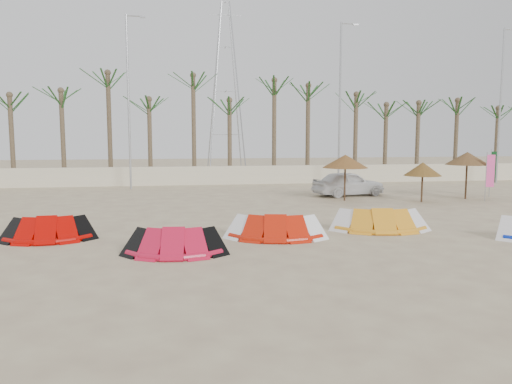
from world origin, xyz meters
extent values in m
plane|color=#C5B48D|center=(0.00, 0.00, 0.00)|extent=(120.00, 120.00, 0.00)
cube|color=beige|center=(0.00, 22.00, 0.65)|extent=(60.00, 0.30, 1.30)
cylinder|color=brown|center=(-14.00, 23.50, 3.25)|extent=(0.32, 0.32, 6.50)
ellipsoid|color=#194719|center=(-14.00, 23.50, 6.50)|extent=(4.00, 4.00, 2.40)
cylinder|color=brown|center=(-4.00, 23.50, 3.25)|extent=(0.32, 0.32, 6.50)
ellipsoid|color=#194719|center=(-4.00, 23.50, 6.50)|extent=(4.00, 4.00, 2.40)
cylinder|color=brown|center=(6.00, 23.50, 3.25)|extent=(0.32, 0.32, 6.50)
ellipsoid|color=#194719|center=(6.00, 23.50, 6.50)|extent=(4.00, 4.00, 2.40)
cylinder|color=brown|center=(16.00, 23.50, 3.25)|extent=(0.32, 0.32, 6.50)
ellipsoid|color=#194719|center=(16.00, 23.50, 6.50)|extent=(4.00, 4.00, 2.40)
cylinder|color=#A5A8AD|center=(-6.00, 20.00, 5.50)|extent=(0.14, 0.14, 11.00)
cylinder|color=#A5A8AD|center=(-5.50, 20.00, 10.90)|extent=(1.00, 0.08, 0.08)
cube|color=#A5A8AD|center=(-5.00, 20.00, 10.85)|extent=(0.35, 0.14, 0.10)
cylinder|color=#A5A8AD|center=(8.00, 20.00, 5.50)|extent=(0.14, 0.14, 11.00)
cylinder|color=#A5A8AD|center=(8.50, 20.00, 10.90)|extent=(1.00, 0.08, 0.08)
cube|color=#A5A8AD|center=(9.00, 20.00, 10.85)|extent=(0.35, 0.14, 0.10)
cylinder|color=#A5A8AD|center=(20.00, 20.00, 5.50)|extent=(0.14, 0.14, 11.00)
cylinder|color=#A5A8AD|center=(20.50, 20.00, 10.90)|extent=(1.00, 0.08, 0.08)
cylinder|color=#B10400|center=(-7.31, 4.14, 0.10)|extent=(2.64, 0.43, 0.20)
cube|color=black|center=(-8.49, 4.24, 0.25)|extent=(0.69, 1.15, 0.40)
cube|color=black|center=(-6.12, 4.24, 0.25)|extent=(0.69, 1.15, 0.40)
cylinder|color=red|center=(-3.14, 1.47, 0.10)|extent=(2.67, 0.49, 0.20)
cube|color=black|center=(-4.34, 1.57, 0.25)|extent=(0.71, 1.16, 0.40)
cube|color=black|center=(-1.95, 1.57, 0.25)|extent=(0.71, 1.16, 0.40)
cylinder|color=red|center=(0.25, 3.31, 0.10)|extent=(3.00, 0.83, 0.20)
cube|color=white|center=(-1.12, 3.41, 0.25)|extent=(0.82, 1.20, 0.40)
cube|color=white|center=(1.61, 3.41, 0.25)|extent=(0.82, 1.20, 0.40)
cylinder|color=orange|center=(4.33, 4.09, 0.10)|extent=(3.17, 0.72, 0.20)
cube|color=white|center=(2.90, 4.19, 0.25)|extent=(0.77, 1.18, 0.40)
cube|color=white|center=(5.76, 4.19, 0.25)|extent=(0.77, 1.18, 0.40)
cube|color=white|center=(7.91, 1.88, 0.25)|extent=(0.67, 1.14, 0.40)
cylinder|color=#4C331E|center=(5.83, 12.39, 1.18)|extent=(0.10, 0.10, 2.36)
cone|color=brown|center=(5.83, 12.39, 2.11)|extent=(2.43, 2.43, 0.70)
cylinder|color=#4C331E|center=(9.62, 11.18, 0.99)|extent=(0.10, 0.10, 1.99)
cone|color=brown|center=(9.62, 11.18, 1.74)|extent=(1.93, 1.93, 0.70)
cylinder|color=#4C331E|center=(12.63, 12.01, 1.24)|extent=(0.10, 0.10, 2.48)
cone|color=brown|center=(12.63, 12.01, 2.23)|extent=(2.33, 2.33, 0.70)
cylinder|color=#A5A8AD|center=(13.04, 10.87, 1.31)|extent=(0.04, 0.04, 2.62)
cube|color=#FF4CA3|center=(13.26, 10.87, 1.62)|extent=(0.41, 0.12, 1.70)
cylinder|color=#A5A8AD|center=(14.45, 12.60, 1.36)|extent=(0.04, 0.04, 2.72)
cube|color=#083412|center=(14.67, 12.60, 1.68)|extent=(0.41, 0.13, 1.77)
imported|color=white|center=(6.73, 14.36, 0.71)|extent=(4.45, 2.56, 1.43)
camera|label=1|loc=(-3.02, -13.05, 3.54)|focal=35.00mm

